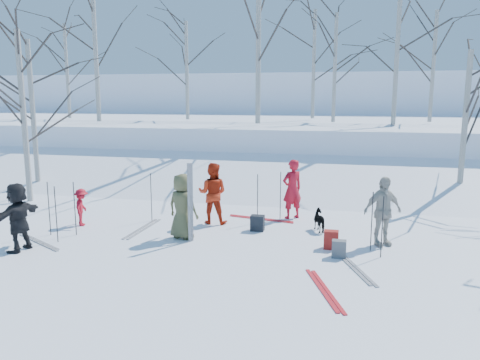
% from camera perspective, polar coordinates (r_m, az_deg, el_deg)
% --- Properties ---
extents(ground, '(120.00, 120.00, 0.00)m').
position_cam_1_polar(ground, '(10.78, -1.86, -8.21)').
color(ground, white).
rests_on(ground, ground).
extents(snow_ramp, '(70.00, 9.49, 4.12)m').
position_cam_1_polar(snow_ramp, '(17.39, 4.18, -0.60)').
color(snow_ramp, white).
rests_on(snow_ramp, ground).
extents(snow_plateau, '(70.00, 18.00, 2.20)m').
position_cam_1_polar(snow_plateau, '(27.11, 7.60, 5.05)').
color(snow_plateau, white).
rests_on(snow_plateau, ground).
extents(far_hill, '(90.00, 30.00, 6.00)m').
position_cam_1_polar(far_hill, '(47.96, 10.21, 8.39)').
color(far_hill, white).
rests_on(far_hill, ground).
extents(skier_olive_center, '(0.88, 0.68, 1.59)m').
position_cam_1_polar(skier_olive_center, '(11.32, -7.05, -3.20)').
color(skier_olive_center, '#4D4E2E').
rests_on(skier_olive_center, ground).
extents(skier_red_north, '(0.72, 0.70, 1.67)m').
position_cam_1_polar(skier_red_north, '(13.15, 6.39, -1.12)').
color(skier_red_north, '#B61121').
rests_on(skier_red_north, ground).
extents(skier_redor_behind, '(0.83, 0.67, 1.65)m').
position_cam_1_polar(skier_redor_behind, '(12.59, -3.36, -1.62)').
color(skier_redor_behind, '#B4250D').
rests_on(skier_redor_behind, ground).
extents(skier_red_seated, '(0.56, 0.73, 0.99)m').
position_cam_1_polar(skier_red_seated, '(13.10, -18.74, -3.16)').
color(skier_red_seated, '#B61121').
rests_on(skier_red_seated, ground).
extents(skier_cream_east, '(1.02, 0.80, 1.61)m').
position_cam_1_polar(skier_cream_east, '(11.20, 16.99, -3.66)').
color(skier_cream_east, beige).
rests_on(skier_cream_east, ground).
extents(skier_grey_west, '(0.61, 1.47, 1.54)m').
position_cam_1_polar(skier_grey_west, '(11.46, -25.44, -4.09)').
color(skier_grey_west, black).
rests_on(skier_grey_west, ground).
extents(dog, '(0.57, 0.72, 0.55)m').
position_cam_1_polar(dog, '(12.14, 9.84, -4.86)').
color(dog, black).
rests_on(dog, ground).
extents(upright_ski_left, '(0.11, 0.17, 1.90)m').
position_cam_1_polar(upright_ski_left, '(10.94, -6.21, -2.82)').
color(upright_ski_left, silver).
rests_on(upright_ski_left, ground).
extents(upright_ski_right, '(0.15, 0.23, 1.89)m').
position_cam_1_polar(upright_ski_right, '(10.98, -5.93, -2.77)').
color(upright_ski_right, silver).
rests_on(upright_ski_right, ground).
extents(ski_pair_a, '(1.81, 2.07, 0.02)m').
position_cam_1_polar(ski_pair_a, '(12.13, -23.36, -6.91)').
color(ski_pair_a, silver).
rests_on(ski_pair_a, ground).
extents(ski_pair_b, '(1.42, 2.03, 0.02)m').
position_cam_1_polar(ski_pair_b, '(8.66, 10.24, -13.04)').
color(ski_pair_b, red).
rests_on(ski_pair_b, ground).
extents(ski_pair_c, '(0.92, 1.98, 0.02)m').
position_cam_1_polar(ski_pair_c, '(13.16, 2.57, -4.74)').
color(ski_pair_c, red).
rests_on(ski_pair_c, ground).
extents(ski_pair_d, '(1.48, 2.04, 0.02)m').
position_cam_1_polar(ski_pair_d, '(9.81, 13.80, -10.34)').
color(ski_pair_d, silver).
rests_on(ski_pair_d, ground).
extents(ski_pair_e, '(0.28, 1.91, 0.02)m').
position_cam_1_polar(ski_pair_e, '(12.45, -11.78, -5.83)').
color(ski_pair_e, silver).
rests_on(ski_pair_e, ground).
extents(ski_pole_a, '(0.02, 0.02, 1.34)m').
position_cam_1_polar(ski_pole_a, '(12.45, -22.26, -3.25)').
color(ski_pole_a, black).
rests_on(ski_pole_a, ground).
extents(ski_pole_b, '(0.02, 0.02, 1.34)m').
position_cam_1_polar(ski_pole_b, '(13.08, 4.95, -1.90)').
color(ski_pole_b, black).
rests_on(ski_pole_b, ground).
extents(ski_pole_c, '(0.02, 0.02, 1.34)m').
position_cam_1_polar(ski_pole_c, '(11.79, -21.51, -3.92)').
color(ski_pole_c, black).
rests_on(ski_pole_c, ground).
extents(ski_pole_d, '(0.02, 0.02, 1.34)m').
position_cam_1_polar(ski_pole_d, '(12.62, 2.15, -2.31)').
color(ski_pole_d, black).
rests_on(ski_pole_d, ground).
extents(ski_pole_e, '(0.02, 0.02, 1.34)m').
position_cam_1_polar(ski_pole_e, '(10.38, 16.95, -5.52)').
color(ski_pole_e, black).
rests_on(ski_pole_e, ground).
extents(ski_pole_f, '(0.02, 0.02, 1.34)m').
position_cam_1_polar(ski_pole_f, '(12.21, -19.49, -3.33)').
color(ski_pole_f, black).
rests_on(ski_pole_f, ground).
extents(ski_pole_g, '(0.02, 0.02, 1.34)m').
position_cam_1_polar(ski_pole_g, '(10.77, 15.76, -4.89)').
color(ski_pole_g, black).
rests_on(ski_pole_g, ground).
extents(ski_pole_h, '(0.02, 0.02, 1.34)m').
position_cam_1_polar(ski_pole_h, '(13.06, -10.77, -2.06)').
color(ski_pole_h, black).
rests_on(ski_pole_h, ground).
extents(backpack_red, '(0.32, 0.22, 0.42)m').
position_cam_1_polar(backpack_red, '(10.82, 11.05, -7.16)').
color(backpack_red, maroon).
rests_on(backpack_red, ground).
extents(backpack_grey, '(0.30, 0.20, 0.38)m').
position_cam_1_polar(backpack_grey, '(10.29, 11.98, -8.23)').
color(backpack_grey, '#52555A').
rests_on(backpack_grey, ground).
extents(backpack_dark, '(0.34, 0.24, 0.40)m').
position_cam_1_polar(backpack_dark, '(12.01, 2.14, -5.27)').
color(backpack_dark, black).
rests_on(backpack_dark, ground).
extents(birch_plateau_a, '(5.90, 5.90, 7.58)m').
position_cam_1_polar(birch_plateau_a, '(21.06, 2.25, 17.26)').
color(birch_plateau_a, silver).
rests_on(birch_plateau_a, snow_plateau).
extents(birch_plateau_b, '(4.56, 4.56, 5.66)m').
position_cam_1_polar(birch_plateau_b, '(25.90, 8.98, 13.70)').
color(birch_plateau_b, silver).
rests_on(birch_plateau_b, snow_plateau).
extents(birch_plateau_c, '(4.05, 4.05, 4.92)m').
position_cam_1_polar(birch_plateau_c, '(24.76, -6.51, 13.07)').
color(birch_plateau_c, silver).
rests_on(birch_plateau_c, snow_plateau).
extents(birch_plateau_d, '(4.12, 4.12, 5.03)m').
position_cam_1_polar(birch_plateau_d, '(27.81, -20.34, 12.30)').
color(birch_plateau_d, silver).
rests_on(birch_plateau_d, snow_plateau).
extents(birch_plateau_e, '(4.13, 4.13, 5.04)m').
position_cam_1_polar(birch_plateau_e, '(23.95, 22.50, 12.62)').
color(birch_plateau_e, silver).
rests_on(birch_plateau_e, snow_plateau).
extents(birch_plateau_f, '(4.04, 4.04, 4.91)m').
position_cam_1_polar(birch_plateau_f, '(22.61, 11.49, 13.20)').
color(birch_plateau_f, silver).
rests_on(birch_plateau_f, snow_plateau).
extents(birch_plateau_g, '(5.45, 5.45, 6.93)m').
position_cam_1_polar(birch_plateau_g, '(23.69, -17.22, 15.26)').
color(birch_plateau_g, silver).
rests_on(birch_plateau_g, snow_plateau).
extents(birch_plateau_h, '(4.85, 4.85, 6.08)m').
position_cam_1_polar(birch_plateau_h, '(21.22, 18.61, 14.66)').
color(birch_plateau_h, silver).
rests_on(birch_plateau_h, snow_plateau).
extents(birch_edge_a, '(4.41, 4.41, 5.44)m').
position_cam_1_polar(birch_edge_a, '(16.54, -24.87, 6.92)').
color(birch_edge_a, silver).
rests_on(birch_edge_a, ground).
extents(birch_edge_d, '(4.37, 4.37, 5.38)m').
position_cam_1_polar(birch_edge_d, '(18.71, -23.91, 7.17)').
color(birch_edge_d, silver).
rests_on(birch_edge_d, ground).
extents(birch_edge_e, '(3.97, 3.97, 4.82)m').
position_cam_1_polar(birch_edge_e, '(16.50, 25.70, 5.76)').
color(birch_edge_e, silver).
rests_on(birch_edge_e, ground).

